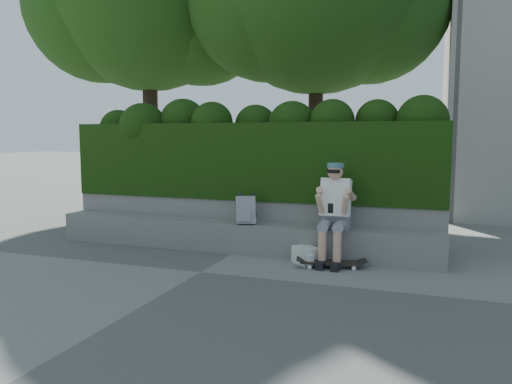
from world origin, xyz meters
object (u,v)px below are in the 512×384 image
at_px(skateboard, 331,263).
at_px(person, 335,209).
at_px(backpack_ground, 306,255).
at_px(backpack_plaid, 246,210).

bearing_deg(skateboard, person, 80.54).
bearing_deg(backpack_ground, person, 70.93).
relative_size(person, backpack_plaid, 3.36).
bearing_deg(person, backpack_plaid, 176.51).
relative_size(skateboard, backpack_ground, 2.35).
xyz_separation_m(person, backpack_plaid, (-1.34, 0.08, -0.10)).
bearing_deg(backpack_plaid, backpack_ground, -41.35).
height_order(skateboard, backpack_plaid, backpack_plaid).
bearing_deg(skateboard, backpack_plaid, 150.89).
xyz_separation_m(person, skateboard, (0.02, -0.29, -0.68)).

